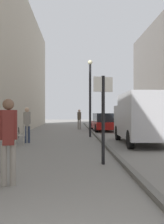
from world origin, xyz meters
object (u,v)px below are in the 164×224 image
object	(u,v)px
cafe_chair_by_doorway	(14,132)
pedestrian_mid_block	(27,122)
pedestrian_main_foreground	(79,118)
cafe_chair_near_window	(22,133)
parked_car	(104,122)
lamp_post	(90,93)
street_sign_post	(103,112)
delivery_van	(143,117)
bicycle_leaning	(16,133)
pedestrian_far_crossing	(8,136)

from	to	relation	value
cafe_chair_by_doorway	pedestrian_mid_block	bearing A→B (deg)	145.20
pedestrian_main_foreground	cafe_chair_near_window	bearing A→B (deg)	92.95
parked_car	lamp_post	world-z (taller)	lamp_post
parked_car	cafe_chair_near_window	world-z (taller)	parked_car
street_sign_post	cafe_chair_near_window	xyz separation A→B (m)	(-3.28, 4.41, -1.00)
delivery_van	bicycle_leaning	world-z (taller)	delivery_van
pedestrian_mid_block	parked_car	xyz separation A→B (m)	(4.81, 7.94, -0.31)
delivery_van	cafe_chair_by_doorway	xyz separation A→B (m)	(-6.37, 0.91, -0.74)
lamp_post	pedestrian_main_foreground	bearing A→B (deg)	94.13
pedestrian_mid_block	delivery_van	size ratio (longest dim) A/B	0.35
cafe_chair_by_doorway	parked_car	bearing A→B (deg)	-140.73
bicycle_leaning	cafe_chair_near_window	world-z (taller)	bicycle_leaning
lamp_post	cafe_chair_by_doorway	size ratio (longest dim) A/B	5.06
street_sign_post	cafe_chair_by_doorway	distance (m)	6.87
pedestrian_far_crossing	delivery_van	size ratio (longest dim) A/B	0.36
pedestrian_main_foreground	lamp_post	size ratio (longest dim) A/B	0.37
delivery_van	cafe_chair_near_window	world-z (taller)	delivery_van
lamp_post	cafe_chair_by_doorway	world-z (taller)	lamp_post
pedestrian_main_foreground	street_sign_post	size ratio (longest dim) A/B	0.68
delivery_van	cafe_chair_by_doorway	world-z (taller)	delivery_van
lamp_post	delivery_van	bearing A→B (deg)	-57.23
pedestrian_main_foreground	street_sign_post	distance (m)	15.31
street_sign_post	bicycle_leaning	world-z (taller)	street_sign_post
delivery_van	bicycle_leaning	distance (m)	6.80
pedestrian_mid_block	delivery_van	world-z (taller)	delivery_van
pedestrian_mid_block	delivery_van	xyz separation A→B (m)	(5.66, -0.66, 0.26)
pedestrian_main_foreground	lamp_post	distance (m)	7.27
cafe_chair_by_doorway	delivery_van	bearing A→B (deg)	156.74
pedestrian_mid_block	bicycle_leaning	bearing A→B (deg)	116.87
cafe_chair_near_window	pedestrian_far_crossing	bearing A→B (deg)	171.31
pedestrian_far_crossing	cafe_chair_near_window	xyz separation A→B (m)	(-1.05, 6.53, -0.50)
street_sign_post	lamp_post	bearing A→B (deg)	-108.11
parked_car	cafe_chair_by_doorway	world-z (taller)	parked_car
cafe_chair_by_doorway	street_sign_post	bearing A→B (deg)	109.87
pedestrian_far_crossing	street_sign_post	world-z (taller)	street_sign_post
pedestrian_far_crossing	cafe_chair_by_doorway	world-z (taller)	pedestrian_far_crossing
pedestrian_far_crossing	lamp_post	size ratio (longest dim) A/B	0.38
delivery_van	bicycle_leaning	bearing A→B (deg)	165.57
pedestrian_far_crossing	street_sign_post	distance (m)	3.12
delivery_van	lamp_post	distance (m)	4.50
delivery_van	pedestrian_far_crossing	bearing A→B (deg)	-123.37
pedestrian_main_foreground	pedestrian_mid_block	distance (m)	10.38
pedestrian_main_foreground	parked_car	size ratio (longest dim) A/B	0.41
cafe_chair_near_window	cafe_chair_by_doorway	world-z (taller)	same
street_sign_post	pedestrian_far_crossing	bearing A→B (deg)	26.61
delivery_van	cafe_chair_by_doorway	distance (m)	6.48
street_sign_post	bicycle_leaning	distance (m)	7.72
street_sign_post	cafe_chair_by_doorway	xyz separation A→B (m)	(-3.89, 5.57, -1.00)
delivery_van	lamp_post	xyz separation A→B (m)	(-2.31, 3.59, 1.43)
parked_car	cafe_chair_near_window	size ratio (longest dim) A/B	4.56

